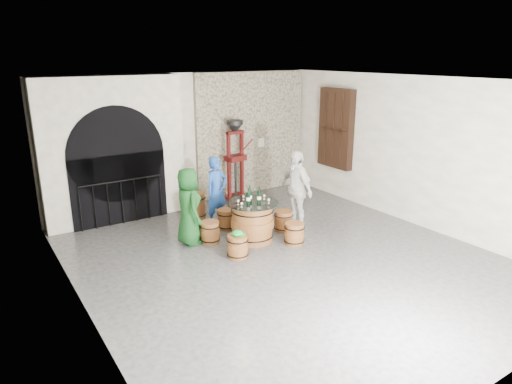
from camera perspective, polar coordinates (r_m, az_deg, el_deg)
ground at (r=8.52m, az=3.54°, el=-8.30°), size 8.00×8.00×0.00m
wall_back at (r=11.35m, az=-8.53°, el=6.45°), size 8.00×0.00×8.00m
wall_left at (r=6.58m, az=-21.47°, el=-2.26°), size 0.00×8.00×8.00m
wall_right at (r=10.41m, az=19.40°, el=4.73°), size 0.00×8.00×8.00m
ceiling at (r=7.73m, az=3.98°, el=13.71°), size 8.00×8.00×0.00m
stone_facing_panel at (r=12.15m, az=-0.64°, el=7.32°), size 3.20×0.12×3.18m
arched_opening at (r=10.47m, az=-17.40°, el=4.88°), size 3.10×0.60×3.19m
shuttered_window at (r=11.87m, az=9.94°, el=7.82°), size 0.23×1.10×2.00m
barrel_table at (r=9.16m, az=-0.46°, el=-3.71°), size 1.05×1.05×0.81m
barrel_stool_left at (r=9.18m, az=-5.77°, el=-5.00°), size 0.41×0.41×0.43m
barrel_stool_far at (r=9.84m, az=-3.71°, el=-3.40°), size 0.41×0.41×0.43m
barrel_stool_right at (r=9.75m, az=3.45°, el=-3.61°), size 0.41×0.41×0.43m
barrel_stool_near_right at (r=9.10m, az=4.83°, el=-5.18°), size 0.41×0.41×0.43m
barrel_stool_near_left at (r=8.49m, az=-2.31°, el=-6.82°), size 0.41×0.41×0.43m
green_cap at (r=8.38m, az=-2.31°, el=-5.18°), size 0.24×0.20×0.11m
person_green at (r=8.99m, az=-8.45°, el=-1.79°), size 0.54×0.78×1.54m
person_blue at (r=9.92m, az=-4.94°, el=0.10°), size 0.63×0.49×1.53m
person_white at (r=9.78m, az=5.02°, el=0.36°), size 0.44×1.01×1.70m
wine_bottle_left at (r=8.89m, az=-0.97°, el=-0.68°), size 0.08×0.08×0.32m
wine_bottle_center at (r=8.96m, az=0.38°, el=-0.55°), size 0.08×0.08×0.32m
wine_bottle_right at (r=9.01m, az=-0.77°, el=-0.44°), size 0.08×0.08×0.32m
tasting_glass_a at (r=8.72m, az=-1.80°, el=-1.62°), size 0.05×0.05×0.10m
tasting_glass_b at (r=9.20m, az=1.04°, el=-0.61°), size 0.05×0.05×0.10m
tasting_glass_c at (r=9.15m, az=-1.59°, el=-0.70°), size 0.05×0.05×0.10m
tasting_glass_d at (r=9.31m, az=0.44°, el=-0.39°), size 0.05×0.05×0.10m
tasting_glass_e at (r=8.94m, az=1.61°, el=-1.14°), size 0.05×0.05×0.10m
tasting_glass_f at (r=8.87m, az=-2.24°, el=-1.29°), size 0.05×0.05×0.10m
side_barrel at (r=10.50m, az=-7.51°, el=-1.71°), size 0.45×0.45×0.60m
corking_press at (r=11.52m, az=-2.61°, el=4.71°), size 0.88×0.55×2.05m
control_box at (r=12.26m, az=0.55°, el=6.22°), size 0.18×0.10×0.22m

